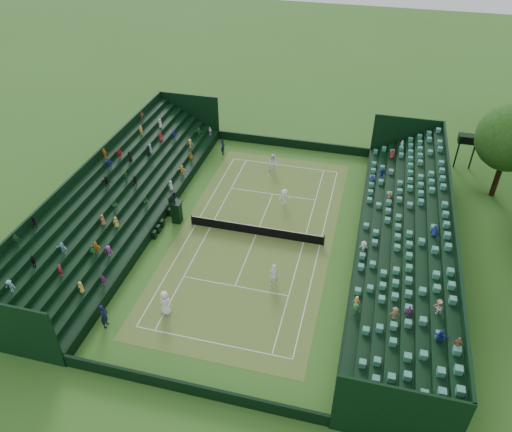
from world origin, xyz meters
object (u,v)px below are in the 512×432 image
object	(u,v)px
tennis_net	(256,230)
player_far_east	(284,197)
player_far_west	(273,163)
player_near_west	(165,303)
player_near_east	(274,275)
umpire_chair	(176,209)

from	to	relation	value
tennis_net	player_far_east	distance (m)	5.21
player_far_west	player_far_east	distance (m)	5.91
player_near_west	player_near_east	size ratio (longest dim) A/B	1.01
tennis_net	player_near_west	xyz separation A→B (m)	(-3.96, -10.15, 0.49)
player_far_east	tennis_net	bearing A→B (deg)	-129.37
tennis_net	player_far_west	distance (m)	10.50
umpire_chair	player_near_east	bearing A→B (deg)	-29.33
player_far_east	umpire_chair	bearing A→B (deg)	-174.11
umpire_chair	player_near_west	distance (m)	10.78
player_near_east	player_far_west	world-z (taller)	player_near_east
player_near_west	umpire_chair	bearing A→B (deg)	-61.97
player_far_west	umpire_chair	bearing A→B (deg)	-134.49
player_near_west	player_far_east	size ratio (longest dim) A/B	1.24
umpire_chair	player_far_west	xyz separation A→B (m)	(6.32, 10.33, -0.34)
player_near_east	player_far_west	size ratio (longest dim) A/B	1.04
tennis_net	player_far_east	bearing A→B (deg)	74.31
umpire_chair	player_far_east	world-z (taller)	umpire_chair
player_near_east	player_far_east	size ratio (longest dim) A/B	1.23
tennis_net	player_far_east	size ratio (longest dim) A/B	7.13
tennis_net	player_near_east	xyz separation A→B (m)	(2.77, -5.48, 0.48)
player_near_west	player_near_east	xyz separation A→B (m)	(6.73, 4.67, -0.01)
tennis_net	player_far_east	world-z (taller)	player_far_east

